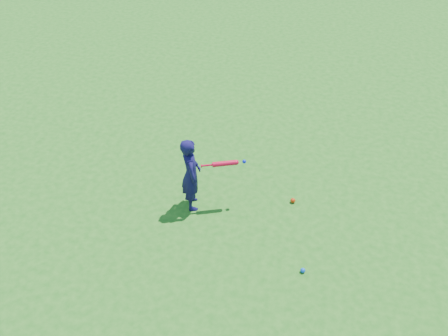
% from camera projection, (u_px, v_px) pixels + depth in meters
% --- Properties ---
extents(ground, '(80.00, 80.00, 0.00)m').
position_uv_depth(ground, '(162.00, 177.00, 8.36)').
color(ground, '#1D5F16').
rests_on(ground, ground).
extents(child, '(0.44, 0.52, 1.23)m').
position_uv_depth(child, '(191.00, 174.00, 7.44)').
color(child, '#130E43').
rests_on(child, ground).
extents(ground_ball_red, '(0.08, 0.08, 0.08)m').
position_uv_depth(ground_ball_red, '(293.00, 201.00, 7.83)').
color(ground_ball_red, red).
rests_on(ground_ball_red, ground).
extents(ground_ball_blue, '(0.07, 0.07, 0.07)m').
position_uv_depth(ground_ball_blue, '(303.00, 270.00, 6.74)').
color(ground_ball_blue, blue).
rests_on(ground_ball_blue, ground).
extents(bat_swing, '(0.64, 0.30, 0.08)m').
position_uv_depth(bat_swing, '(226.00, 163.00, 7.36)').
color(bat_swing, red).
rests_on(bat_swing, ground).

